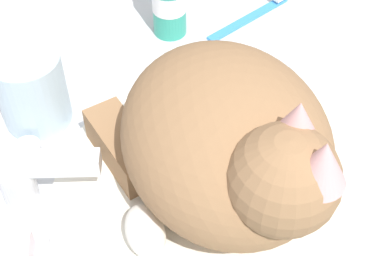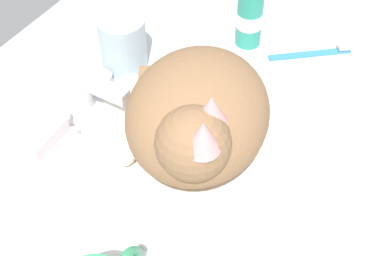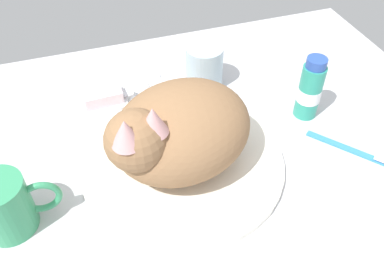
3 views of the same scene
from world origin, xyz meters
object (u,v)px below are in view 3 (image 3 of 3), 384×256
object	(u,v)px
rinse_cup	(204,67)
coffee_mug	(6,206)
soap_bar	(103,96)
toothpaste_bottle	(310,90)
cat	(176,131)
faucet	(154,87)
toothbrush	(351,149)

from	to	relation	value
rinse_cup	coffee_mug	bearing A→B (deg)	-148.35
soap_bar	toothpaste_bottle	distance (cm)	39.55
soap_bar	coffee_mug	bearing A→B (deg)	-126.56
cat	soap_bar	world-z (taller)	cat
faucet	cat	size ratio (longest dim) A/B	0.49
rinse_cup	faucet	bearing A→B (deg)	-174.26
cat	soap_bar	distance (cm)	22.93
faucet	toothbrush	distance (cm)	38.72
faucet	rinse_cup	xyz separation A→B (cm)	(11.00, 1.11, 1.76)
faucet	coffee_mug	distance (cm)	35.68
coffee_mug	soap_bar	xyz separation A→B (cm)	(17.35, 23.40, -2.18)
toothpaste_bottle	toothbrush	world-z (taller)	toothpaste_bottle
cat	toothpaste_bottle	world-z (taller)	cat
toothbrush	faucet	bearing A→B (deg)	138.97
faucet	cat	world-z (taller)	cat
toothpaste_bottle	soap_bar	bearing A→B (deg)	158.02
toothpaste_bottle	coffee_mug	bearing A→B (deg)	-170.87
faucet	toothpaste_bottle	bearing A→B (deg)	-27.92
cat	toothbrush	xyz separation A→B (cm)	(30.26, -5.99, -8.03)
faucet	cat	xyz separation A→B (cm)	(-1.09, -19.39, 5.87)
cat	toothbrush	bearing A→B (deg)	-11.19
faucet	rinse_cup	distance (cm)	11.20
rinse_cup	soap_bar	size ratio (longest dim) A/B	1.21
faucet	toothbrush	xyz separation A→B (cm)	(29.17, -25.38, -2.16)
soap_bar	toothpaste_bottle	world-z (taller)	toothpaste_bottle
rinse_cup	toothpaste_bottle	xyz separation A→B (cm)	(15.38, -15.08, 1.46)
faucet	coffee_mug	bearing A→B (deg)	-140.56
soap_bar	toothbrush	world-z (taller)	soap_bar
coffee_mug	toothpaste_bottle	bearing A→B (deg)	9.13
toothpaste_bottle	toothbrush	size ratio (longest dim) A/B	1.07
rinse_cup	soap_bar	world-z (taller)	rinse_cup
coffee_mug	soap_bar	bearing A→B (deg)	53.44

